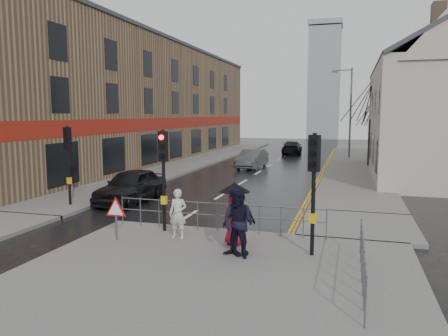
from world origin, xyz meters
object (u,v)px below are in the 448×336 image
Objects in this scene: pedestrian_with_umbrella at (234,210)px; pedestrian_b at (238,223)px; pedestrian_d at (239,224)px; car_parked at (131,186)px; car_mid at (252,159)px; pedestrian_a at (178,214)px.

pedestrian_b is at bearing -69.97° from pedestrian_with_umbrella.
pedestrian_d is 9.27m from car_parked.
pedestrian_d is at bearing -74.20° from car_mid.
pedestrian_with_umbrella is 1.08× the size of pedestrian_d.
pedestrian_d is 0.41× the size of car_mid.
pedestrian_with_umbrella reaches higher than pedestrian_a.
pedestrian_b is at bearing -28.78° from pedestrian_a.
pedestrian_b reaches higher than pedestrian_d.
pedestrian_a is at bearing -48.17° from car_parked.
pedestrian_with_umbrella is 0.44× the size of car_mid.
pedestrian_a is 2.49m from pedestrian_d.
car_mid is (-4.23, 20.45, -0.31)m from pedestrian_d.
pedestrian_with_umbrella is 19.98m from car_mid.
car_mid is (2.52, 14.11, -0.06)m from car_parked.
pedestrian_b reaches higher than pedestrian_a.
car_parked is (-6.78, 6.58, -0.33)m from pedestrian_b.
pedestrian_with_umbrella reaches higher than pedestrian_d.
pedestrian_with_umbrella is 0.42× the size of car_parked.
pedestrian_b is 1.10× the size of pedestrian_d.
pedestrian_a is 0.82× the size of pedestrian_b.
car_parked is at bearing 91.89° from pedestrian_d.
car_mid is at bearing 96.21° from pedestrian_a.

